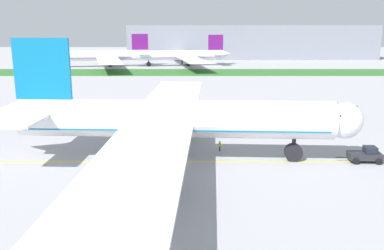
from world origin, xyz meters
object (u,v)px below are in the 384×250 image
(service_truck_baggage_loader, at_px, (345,110))
(parked_airliner_far_right, at_px, (182,55))
(airliner_foreground, at_px, (169,120))
(ground_crew_wingwalker_port, at_px, (220,145))
(parked_airliner_far_centre, at_px, (103,56))
(pushback_tug, at_px, (366,155))

(service_truck_baggage_loader, height_order, parked_airliner_far_right, parked_airliner_far_right)
(airliner_foreground, xyz_separation_m, service_truck_baggage_loader, (34.93, 28.57, -4.29))
(airliner_foreground, height_order, ground_crew_wingwalker_port, airliner_foreground)
(airliner_foreground, height_order, parked_airliner_far_right, airliner_foreground)
(airliner_foreground, bearing_deg, ground_crew_wingwalker_port, 27.44)
(service_truck_baggage_loader, xyz_separation_m, parked_airliner_far_right, (-36.13, 109.47, 3.25))
(parked_airliner_far_centre, relative_size, parked_airliner_far_right, 1.06)
(ground_crew_wingwalker_port, bearing_deg, parked_airliner_far_right, 93.65)
(ground_crew_wingwalker_port, relative_size, service_truck_baggage_loader, 0.33)
(airliner_foreground, height_order, pushback_tug, airliner_foreground)
(pushback_tug, relative_size, service_truck_baggage_loader, 1.32)
(ground_crew_wingwalker_port, bearing_deg, parked_airliner_far_centre, 108.58)
(airliner_foreground, relative_size, pushback_tug, 13.45)
(service_truck_baggage_loader, relative_size, parked_airliner_far_right, 0.06)
(pushback_tug, relative_size, ground_crew_wingwalker_port, 3.99)
(pushback_tug, height_order, ground_crew_wingwalker_port, pushback_tug)
(pushback_tug, distance_m, service_truck_baggage_loader, 30.83)
(ground_crew_wingwalker_port, xyz_separation_m, parked_airliner_far_centre, (-43.88, 130.50, 3.91))
(parked_airliner_far_right, bearing_deg, service_truck_baggage_loader, -71.73)
(airliner_foreground, height_order, parked_airliner_far_centre, airliner_foreground)
(pushback_tug, height_order, parked_airliner_far_centre, parked_airliner_far_centre)
(pushback_tug, distance_m, ground_crew_wingwalker_port, 20.72)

